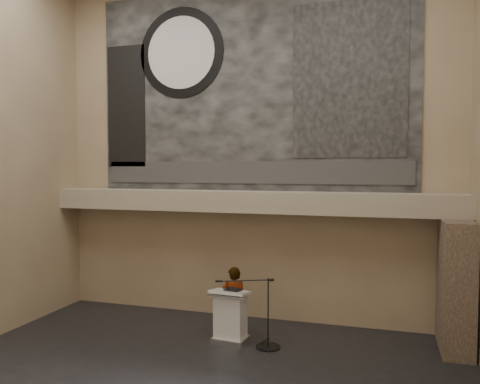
% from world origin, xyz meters
% --- Properties ---
extents(wall_back, '(10.00, 0.02, 8.50)m').
position_xyz_m(wall_back, '(0.00, 4.00, 4.25)').
color(wall_back, '#866F55').
rests_on(wall_back, floor).
extents(soffit, '(10.00, 0.80, 0.50)m').
position_xyz_m(soffit, '(0.00, 3.60, 2.95)').
color(soffit, gray).
rests_on(soffit, wall_back).
extents(sprinkler_left, '(0.04, 0.04, 0.06)m').
position_xyz_m(sprinkler_left, '(-1.60, 3.55, 2.67)').
color(sprinkler_left, '#B2893D').
rests_on(sprinkler_left, soffit).
extents(sprinkler_right, '(0.04, 0.04, 0.06)m').
position_xyz_m(sprinkler_right, '(1.90, 3.55, 2.67)').
color(sprinkler_right, '#B2893D').
rests_on(sprinkler_right, soffit).
extents(banner, '(8.00, 0.05, 5.00)m').
position_xyz_m(banner, '(0.00, 3.97, 5.70)').
color(banner, black).
rests_on(banner, wall_back).
extents(banner_text_strip, '(7.76, 0.02, 0.55)m').
position_xyz_m(banner_text_strip, '(0.00, 3.93, 3.65)').
color(banner_text_strip, '#2A2A2A').
rests_on(banner_text_strip, banner).
extents(banner_clock_rim, '(2.30, 0.02, 2.30)m').
position_xyz_m(banner_clock_rim, '(-1.80, 3.93, 6.70)').
color(banner_clock_rim, black).
rests_on(banner_clock_rim, banner).
extents(banner_clock_face, '(1.84, 0.02, 1.84)m').
position_xyz_m(banner_clock_face, '(-1.80, 3.91, 6.70)').
color(banner_clock_face, silver).
rests_on(banner_clock_face, banner).
extents(banner_building_print, '(2.60, 0.02, 3.60)m').
position_xyz_m(banner_building_print, '(2.40, 3.93, 5.80)').
color(banner_building_print, black).
rests_on(banner_building_print, banner).
extents(banner_brick_print, '(1.10, 0.02, 3.20)m').
position_xyz_m(banner_brick_print, '(-3.40, 3.93, 5.40)').
color(banner_brick_print, black).
rests_on(banner_brick_print, banner).
extents(stone_pier, '(0.60, 1.40, 2.70)m').
position_xyz_m(stone_pier, '(4.65, 3.15, 1.35)').
color(stone_pier, '#433429').
rests_on(stone_pier, floor).
extents(lectern, '(0.86, 0.65, 1.14)m').
position_xyz_m(lectern, '(0.05, 2.32, 0.55)').
color(lectern, silver).
rests_on(lectern, floor).
extents(binder, '(0.38, 0.33, 0.04)m').
position_xyz_m(binder, '(0.10, 2.33, 1.12)').
color(binder, black).
rests_on(binder, lectern).
extents(papers, '(0.27, 0.34, 0.00)m').
position_xyz_m(papers, '(-0.02, 2.27, 1.10)').
color(papers, silver).
rests_on(papers, lectern).
extents(speaker_person, '(0.65, 0.51, 1.56)m').
position_xyz_m(speaker_person, '(0.03, 2.63, 0.78)').
color(speaker_person, silver).
rests_on(speaker_person, floor).
extents(mic_stand, '(1.27, 0.70, 1.47)m').
position_xyz_m(mic_stand, '(0.90, 2.15, 0.21)').
color(mic_stand, black).
rests_on(mic_stand, floor).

